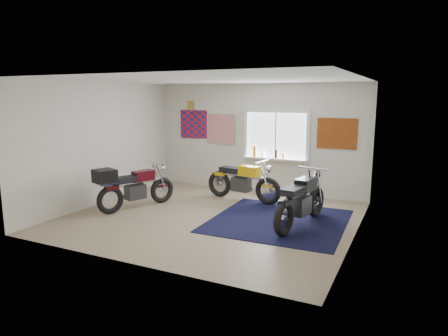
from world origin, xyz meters
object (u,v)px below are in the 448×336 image
at_px(black_chrome_bike, 301,202).
at_px(maroon_tourer, 131,187).
at_px(navy_rug, 279,221).
at_px(yellow_triumph, 243,182).

height_order(black_chrome_bike, maroon_tourer, black_chrome_bike).
distance_m(navy_rug, yellow_triumph, 1.74).
height_order(yellow_triumph, maroon_tourer, yellow_triumph).
xyz_separation_m(navy_rug, yellow_triumph, (-1.25, 1.13, 0.42)).
bearing_deg(yellow_triumph, navy_rug, -34.24).
bearing_deg(maroon_tourer, yellow_triumph, -26.05).
bearing_deg(black_chrome_bike, navy_rug, 87.97).
relative_size(navy_rug, maroon_tourer, 1.42).
distance_m(navy_rug, black_chrome_bike, 0.64).
distance_m(yellow_triumph, maroon_tourer, 2.53).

